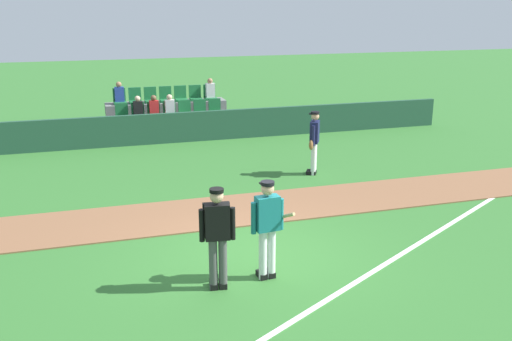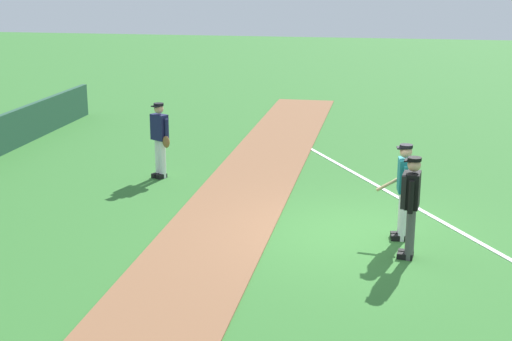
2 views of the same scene
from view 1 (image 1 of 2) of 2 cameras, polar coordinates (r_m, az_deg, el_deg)
ground_plane at (r=10.71m, az=-0.09°, el=-8.76°), size 80.00×80.00×0.00m
infield_dirt_path at (r=12.95m, az=-3.30°, el=-4.11°), size 28.00×2.03×0.03m
foul_line_chalk at (r=11.46m, az=15.31°, el=-7.59°), size 10.44×6.08×0.01m
dugout_fence at (r=19.40m, az=-8.19°, el=4.29°), size 20.00×0.16×1.02m
stadium_bleachers at (r=20.80m, az=-8.84°, el=5.08°), size 4.45×2.10×1.90m
batter_teal_jersey at (r=9.58m, az=1.17°, el=-5.61°), size 0.71×0.76×1.76m
umpire_home_plate at (r=9.25m, az=-3.92°, el=-6.26°), size 0.59×0.34×1.76m
runner_navy_jersey at (r=15.56m, az=5.88°, el=3.03°), size 0.48×0.59×1.76m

